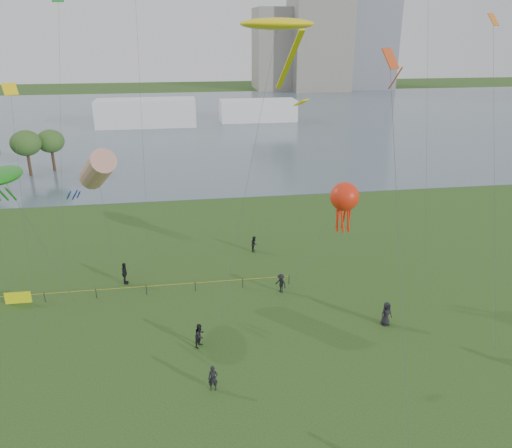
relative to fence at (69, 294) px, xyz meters
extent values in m
plane|color=#1F3D13|center=(14.36, -15.84, -0.55)|extent=(400.00, 400.00, 0.00)
cube|color=slate|center=(14.36, 84.16, -0.53)|extent=(400.00, 120.00, 0.08)
cube|color=gray|center=(60.36, 146.16, 18.45)|extent=(20.00, 20.00, 38.00)
cube|color=gray|center=(46.36, 152.16, 13.45)|extent=(16.00, 18.00, 28.00)
cube|color=white|center=(2.36, 79.16, 2.45)|extent=(22.00, 8.00, 6.00)
cube|color=white|center=(28.36, 82.16, 1.95)|extent=(18.00, 7.00, 5.00)
cylinder|color=#382619|center=(-9.93, 41.71, 0.89)|extent=(0.44, 0.44, 2.88)
ellipsoid|color=#3A6026|center=(-9.93, 41.71, 4.12)|extent=(4.10, 4.10, 3.46)
cylinder|color=#382619|center=(-12.76, 39.14, 0.99)|extent=(0.44, 0.44, 3.08)
ellipsoid|color=#3A6026|center=(-12.76, 39.14, 4.45)|extent=(4.38, 4.38, 3.70)
cylinder|color=black|center=(-1.88, 0.00, -0.13)|extent=(0.07, 0.07, 0.85)
cylinder|color=black|center=(2.12, 0.00, -0.13)|extent=(0.07, 0.07, 0.85)
cylinder|color=black|center=(6.12, 0.00, -0.13)|extent=(0.07, 0.07, 0.85)
cylinder|color=black|center=(10.12, 0.00, -0.13)|extent=(0.07, 0.07, 0.85)
cylinder|color=black|center=(14.12, 0.00, -0.13)|extent=(0.07, 0.07, 0.85)
cylinder|color=black|center=(18.12, 0.00, -0.13)|extent=(0.07, 0.07, 0.85)
cylinder|color=gold|center=(6.12, 0.00, 0.19)|extent=(24.00, 0.03, 0.03)
cube|color=#E6EC0C|center=(-3.88, 0.00, 0.00)|extent=(2.00, 0.04, 1.00)
imported|color=black|center=(10.15, -7.91, 0.31)|extent=(1.03, 1.06, 1.72)
imported|color=black|center=(17.14, -1.27, 0.26)|extent=(1.13, 1.21, 1.64)
imported|color=black|center=(4.22, 2.23, 0.42)|extent=(0.56, 1.17, 1.94)
imported|color=black|center=(23.83, -7.30, 0.37)|extent=(1.02, 0.79, 1.85)
imported|color=black|center=(10.71, -12.54, 0.27)|extent=(0.65, 0.47, 1.64)
imported|color=black|center=(16.20, 7.23, 0.23)|extent=(0.75, 0.87, 1.56)
cylinder|color=#3F3F42|center=(14.33, -2.25, 9.84)|extent=(5.19, 5.98, 20.80)
ellipsoid|color=yellow|center=(16.91, 0.73, 20.23)|extent=(5.45, 3.41, 0.85)
cube|color=yellow|center=(16.91, -3.47, 17.83)|extent=(0.36, 6.98, 4.09)
cube|color=yellow|center=(16.91, -7.27, 15.73)|extent=(0.95, 0.95, 0.42)
cylinder|color=#3F3F42|center=(3.51, 0.56, 4.54)|extent=(1.01, 3.03, 10.21)
cylinder|color=#B93816|center=(3.02, 2.06, 9.64)|extent=(3.88, 5.28, 3.98)
cylinder|color=#192AB1|center=(1.62, 0.86, 8.04)|extent=(0.60, 1.13, 0.88)
cylinder|color=#192AB1|center=(1.34, 1.24, 8.04)|extent=(0.60, 1.13, 0.88)
cylinder|color=#192AB1|center=(0.89, 1.09, 8.04)|extent=(0.60, 1.13, 0.88)
cylinder|color=#192AB1|center=(0.89, 0.62, 8.04)|extent=(0.60, 1.13, 0.88)
cylinder|color=#192AB1|center=(1.34, 0.48, 8.04)|extent=(0.60, 1.13, 0.88)
cylinder|color=#3F3F42|center=(-1.60, 0.39, 4.61)|extent=(4.03, 1.21, 10.35)
ellipsoid|color=#1A7E16|center=(-3.60, 0.98, 9.78)|extent=(2.62, 4.71, 0.92)
cylinder|color=#1A7E16|center=(-3.30, -0.62, 8.78)|extent=(0.16, 1.79, 1.54)
cylinder|color=#1A7E16|center=(-2.75, -0.62, 8.78)|extent=(0.16, 1.79, 1.54)
cylinder|color=#3F3F42|center=(19.30, -2.28, 3.51)|extent=(5.67, 1.96, 8.15)
sphere|color=red|center=(22.12, -1.31, 7.58)|extent=(2.29, 2.29, 2.29)
cylinder|color=red|center=(22.62, -1.31, 5.98)|extent=(0.18, 0.54, 2.60)
cylinder|color=red|center=(22.37, -0.88, 5.98)|extent=(0.49, 0.36, 2.61)
cylinder|color=red|center=(21.87, -0.88, 5.98)|extent=(0.49, 0.36, 2.61)
cylinder|color=red|center=(21.62, -1.31, 5.98)|extent=(0.18, 0.54, 2.60)
cylinder|color=red|center=(21.87, -1.75, 5.98)|extent=(0.49, 0.36, 2.61)
cylinder|color=red|center=(22.37, -1.75, 5.98)|extent=(0.49, 0.36, 2.61)
cylinder|color=#3F3F42|center=(20.51, -15.07, 8.88)|extent=(2.08, 11.90, 18.88)
cube|color=#DB4313|center=(21.54, -9.13, 18.31)|extent=(1.38, 1.38, 1.12)
cylinder|color=#DB4313|center=(21.54, -10.03, 17.31)|extent=(0.08, 1.58, 1.35)
cube|color=orange|center=(29.76, -5.53, 20.45)|extent=(0.97, 0.68, 0.76)
cube|color=yellow|center=(-1.52, -0.81, 16.13)|extent=(1.05, 0.91, 0.76)
camera|label=1|loc=(9.53, -37.21, 19.78)|focal=35.00mm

